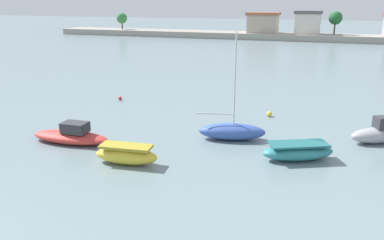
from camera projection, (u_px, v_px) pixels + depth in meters
The scene contains 8 objects.
moored_boat_2 at pixel (71, 136), 25.90m from camera, with size 5.53×2.17×1.42m.
moored_boat_3 at pixel (126, 155), 22.51m from camera, with size 3.85×1.71×1.13m.
moored_boat_4 at pixel (232, 131), 26.47m from camera, with size 4.74×2.66×7.18m.
moored_boat_5 at pixel (298, 152), 23.10m from camera, with size 4.53×3.30×1.03m.
moored_boat_6 at pixel (378, 133), 25.80m from camera, with size 3.66×2.82×1.77m.
mooring_buoy_1 at pixel (269, 114), 31.81m from camera, with size 0.43×0.43×0.43m, color yellow.
mooring_buoy_3 at pixel (120, 98), 37.16m from camera, with size 0.35×0.35×0.35m, color red.
distant_shoreline at pixel (296, 32), 93.77m from camera, with size 116.87×8.40×6.84m.
Camera 1 is at (13.96, -7.88, 9.01)m, focal length 36.69 mm.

